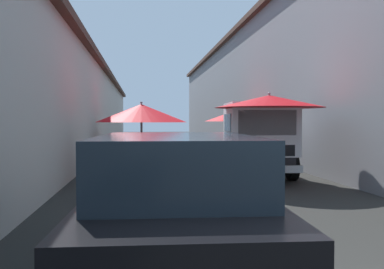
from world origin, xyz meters
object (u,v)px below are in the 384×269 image
(vendor_by_crates, at_px, (245,139))
(fruit_stall_far_right, at_px, (140,121))
(fruit_stall_far_left, at_px, (142,117))
(hatchback_car, at_px, (176,203))
(fruit_stall_mid_lane, at_px, (237,118))
(delivery_truck, at_px, (254,141))
(fruit_stall_near_left, at_px, (268,113))

(vendor_by_crates, bearing_deg, fruit_stall_far_right, 130.78)
(fruit_stall_far_left, relative_size, hatchback_car, 0.71)
(fruit_stall_far_left, height_order, fruit_stall_far_right, fruit_stall_far_left)
(fruit_stall_mid_lane, relative_size, vendor_by_crates, 1.69)
(fruit_stall_far_right, xyz_separation_m, delivery_truck, (0.29, -3.21, -0.57))
(fruit_stall_far_left, distance_m, hatchback_car, 12.94)
(fruit_stall_far_right, height_order, hatchback_car, fruit_stall_far_right)
(fruit_stall_far_right, bearing_deg, fruit_stall_mid_lane, -34.17)
(fruit_stall_far_left, relative_size, vendor_by_crates, 1.72)
(fruit_stall_far_left, distance_m, fruit_stall_mid_lane, 3.99)
(fruit_stall_near_left, bearing_deg, hatchback_car, 153.83)
(fruit_stall_near_left, height_order, vendor_by_crates, fruit_stall_near_left)
(fruit_stall_mid_lane, xyz_separation_m, vendor_by_crates, (-2.79, 0.37, -0.77))
(fruit_stall_far_right, bearing_deg, hatchback_car, -176.77)
(fruit_stall_far_left, distance_m, delivery_truck, 6.68)
(fruit_stall_mid_lane, xyz_separation_m, delivery_truck, (-5.66, 0.83, -0.67))
(fruit_stall_mid_lane, bearing_deg, fruit_stall_far_right, 145.83)
(fruit_stall_far_left, relative_size, fruit_stall_far_right, 1.16)
(hatchback_car, bearing_deg, fruit_stall_near_left, -26.17)
(fruit_stall_far_left, bearing_deg, fruit_stall_mid_lane, -92.66)
(hatchback_car, bearing_deg, fruit_stall_far_right, 3.23)
(fruit_stall_far_right, xyz_separation_m, fruit_stall_mid_lane, (5.96, -4.04, 0.10))
(hatchback_car, bearing_deg, fruit_stall_far_left, 1.44)
(fruit_stall_near_left, bearing_deg, fruit_stall_mid_lane, -7.12)
(fruit_stall_far_left, distance_m, vendor_by_crates, 4.75)
(fruit_stall_far_right, bearing_deg, fruit_stall_far_left, -0.53)
(fruit_stall_near_left, height_order, hatchback_car, fruit_stall_near_left)
(fruit_stall_near_left, xyz_separation_m, delivery_truck, (1.39, -0.05, -0.76))
(fruit_stall_near_left, bearing_deg, vendor_by_crates, -6.77)
(vendor_by_crates, bearing_deg, delivery_truck, 170.90)
(fruit_stall_near_left, bearing_deg, fruit_stall_far_left, 23.24)
(fruit_stall_far_left, xyz_separation_m, fruit_stall_far_right, (-6.14, 0.06, -0.15))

